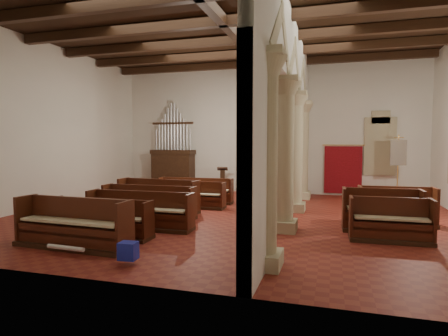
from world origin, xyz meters
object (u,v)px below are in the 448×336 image
Objects in this scene: lectern at (222,182)px; pipe_organ at (173,163)px; processional_banner at (397,184)px; aisle_pew_0 at (390,227)px; nave_pew_0 at (73,231)px.

pipe_organ is at bearing 165.70° from lectern.
processional_banner is at bearing -10.80° from pipe_organ.
nave_pew_0 is at bearing -160.79° from aisle_pew_0.
lectern is 9.91m from nave_pew_0.
aisle_pew_0 is (6.98, 2.58, -0.02)m from nave_pew_0.
processional_banner reaches higher than lectern.
lectern is 0.43× the size of nave_pew_0.
lectern reaches higher than aisle_pew_0.
processional_banner is 11.29m from nave_pew_0.
pipe_organ is at bearing 103.88° from nave_pew_0.
lectern reaches higher than nave_pew_0.
lectern is 0.64× the size of aisle_pew_0.
pipe_organ is 2.69m from lectern.
nave_pew_0 is 7.44m from aisle_pew_0.
processional_banner reaches higher than aisle_pew_0.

